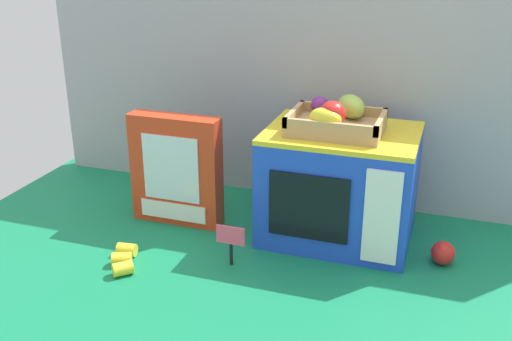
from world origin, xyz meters
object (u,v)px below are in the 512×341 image
Objects in this scene: food_groups_crate at (336,119)px; loose_toy_apple at (443,253)px; toy_microwave at (340,185)px; cookie_set_box at (176,170)px; price_sign at (231,239)px; loose_toy_banana at (124,259)px.

food_groups_crate is 3.91× the size of loose_toy_apple.
cookie_set_box is at bearing -172.36° from toy_microwave.
food_groups_crate is 0.45m from cookie_set_box.
cookie_set_box is at bearing 179.62° from loose_toy_apple.
price_sign is at bearing -132.35° from toy_microwave.
food_groups_crate reaches higher than price_sign.
cookie_set_box is (-0.41, -0.04, -0.17)m from food_groups_crate.
cookie_set_box reaches higher than loose_toy_apple.
toy_microwave reaches higher than loose_toy_apple.
price_sign is at bearing 19.55° from loose_toy_banana.
loose_toy_banana is 2.22× the size of loose_toy_apple.
loose_toy_apple is at bearing -9.60° from food_groups_crate.
food_groups_crate is 0.40m from loose_toy_apple.
toy_microwave is 3.66× the size of price_sign.
toy_microwave is at bearing 47.65° from price_sign.
food_groups_crate reaches higher than loose_toy_banana.
price_sign is 0.79× the size of loose_toy_banana.
food_groups_crate is 0.38m from price_sign.
toy_microwave is 2.91× the size of loose_toy_banana.
loose_toy_apple is (0.71, 0.25, 0.01)m from loose_toy_banana.
loose_toy_banana is 0.75m from loose_toy_apple.
cookie_set_box is 0.29m from price_sign.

